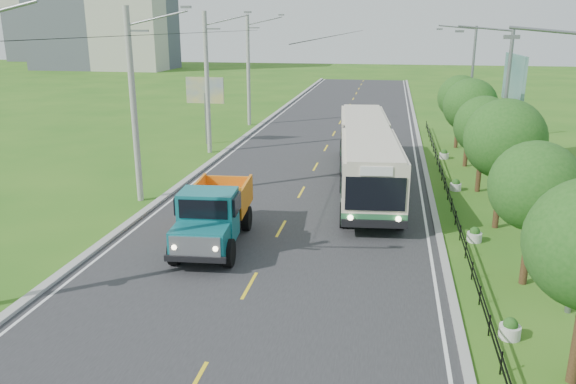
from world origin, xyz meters
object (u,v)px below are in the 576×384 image
(streetlight_mid, at_px, (502,105))
(billboard_left, at_px, (205,95))
(pole_near, at_px, (134,106))
(tree_third, at_px, (505,143))
(tree_back, at_px, (460,100))
(tree_fifth, at_px, (471,108))
(dump_truck, at_px, (213,211))
(pole_mid, at_px, (208,83))
(tree_second, at_px, (535,190))
(streetlight_far, at_px, (469,81))
(planter_near, at_px, (474,235))
(planter_front, at_px, (510,329))
(tree_fourth, at_px, (484,128))
(planter_mid, at_px, (456,185))
(bus, at_px, (366,151))
(billboard_right, at_px, (513,86))
(planter_far, at_px, (444,155))
(pole_far, at_px, (249,70))

(streetlight_mid, bearing_deg, billboard_left, 153.60)
(pole_near, xyz_separation_m, tree_third, (18.12, -0.86, -1.11))
(pole_near, distance_m, tree_back, 24.98)
(tree_third, distance_m, tree_fifth, 12.00)
(dump_truck, bearing_deg, streetlight_mid, 33.65)
(pole_mid, relative_size, tree_back, 1.82)
(tree_second, height_order, tree_back, tree_back)
(streetlight_far, xyz_separation_m, planter_near, (-2.04, -22.00, -4.62))
(tree_back, xyz_separation_m, streetlight_far, (0.79, 1.86, 1.25))
(billboard_left, bearing_deg, tree_second, -48.48)
(billboard_left, bearing_deg, tree_fifth, -11.28)
(streetlight_far, relative_size, planter_front, 13.54)
(tree_fourth, bearing_deg, tree_back, 90.00)
(tree_third, bearing_deg, planter_mid, 102.10)
(tree_fourth, xyz_separation_m, bus, (-6.40, -0.02, -1.52))
(streetlight_far, relative_size, billboard_right, 1.24)
(pole_near, relative_size, tree_fourth, 1.85)
(tree_fifth, relative_size, planter_far, 8.66)
(pole_near, relative_size, tree_second, 1.89)
(tree_fourth, distance_m, planter_mid, 3.53)
(pole_near, height_order, streetlight_mid, pole_near)
(planter_front, bearing_deg, tree_back, 87.44)
(pole_far, distance_m, tree_third, 30.78)
(pole_mid, xyz_separation_m, planter_mid, (16.86, -7.00, -4.81))
(tree_third, bearing_deg, billboard_left, 140.67)
(tree_third, xyz_separation_m, billboard_right, (2.44, 11.86, 1.36))
(pole_mid, relative_size, streetlight_far, 1.10)
(pole_far, xyz_separation_m, planter_near, (16.86, -27.00, -4.81))
(tree_back, distance_m, streetlight_mid, 12.23)
(pole_near, distance_m, tree_fourth, 18.89)
(tree_back, bearing_deg, planter_near, -93.57)
(pole_near, bearing_deg, planter_mid, 16.52)
(tree_second, bearing_deg, bus, 118.12)
(pole_near, height_order, tree_second, pole_near)
(dump_truck, bearing_deg, billboard_left, 104.34)
(planter_near, xyz_separation_m, billboard_left, (-18.10, 18.00, 3.58))
(pole_near, distance_m, planter_near, 17.79)
(billboard_right, bearing_deg, bus, -146.41)
(streetlight_mid, height_order, dump_truck, streetlight_mid)
(pole_near, relative_size, planter_front, 14.93)
(tree_fourth, relative_size, planter_far, 8.06)
(tree_back, bearing_deg, pole_near, -136.59)
(streetlight_far, distance_m, planter_near, 22.57)
(dump_truck, bearing_deg, tree_second, -11.61)
(tree_fourth, bearing_deg, streetlight_mid, -10.15)
(planter_mid, bearing_deg, pole_far, 131.59)
(streetlight_mid, xyz_separation_m, bus, (-7.19, 0.12, -2.84))
(tree_third, bearing_deg, tree_fourth, 90.00)
(pole_far, bearing_deg, tree_second, -59.58)
(planter_mid, height_order, billboard_right, billboard_right)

